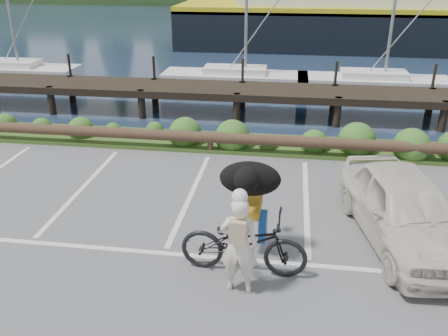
# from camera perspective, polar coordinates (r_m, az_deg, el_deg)

# --- Properties ---
(ground) EXTENTS (72.00, 72.00, 0.00)m
(ground) POSITION_cam_1_polar(r_m,az_deg,el_deg) (9.19, -6.53, -8.80)
(ground) COLOR #555557
(vegetation_strip) EXTENTS (34.00, 1.60, 0.10)m
(vegetation_strip) POSITION_cam_1_polar(r_m,az_deg,el_deg) (13.82, -1.18, 3.13)
(vegetation_strip) COLOR #3D5B21
(vegetation_strip) RESTS_ON ground
(log_rail) EXTENTS (32.00, 0.30, 0.60)m
(log_rail) POSITION_cam_1_polar(r_m,az_deg,el_deg) (13.20, -1.66, 1.87)
(log_rail) COLOR #443021
(log_rail) RESTS_ON ground
(bicycle) EXTENTS (2.18, 0.84, 1.13)m
(bicycle) POSITION_cam_1_polar(r_m,az_deg,el_deg) (8.05, 2.36, -9.00)
(bicycle) COLOR black
(bicycle) RESTS_ON ground
(cyclist) EXTENTS (0.63, 0.43, 1.68)m
(cyclist) POSITION_cam_1_polar(r_m,az_deg,el_deg) (7.49, 1.82, -9.30)
(cyclist) COLOR #F1E2CC
(cyclist) RESTS_ON ground
(dog) EXTENTS (0.57, 1.10, 0.62)m
(dog) POSITION_cam_1_polar(r_m,az_deg,el_deg) (8.23, 3.16, -1.28)
(dog) COLOR black
(dog) RESTS_ON bicycle
(parked_car) EXTENTS (2.35, 4.21, 1.35)m
(parked_car) POSITION_cam_1_polar(r_m,az_deg,el_deg) (9.47, 20.96, -4.57)
(parked_car) COLOR silver
(parked_car) RESTS_ON ground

